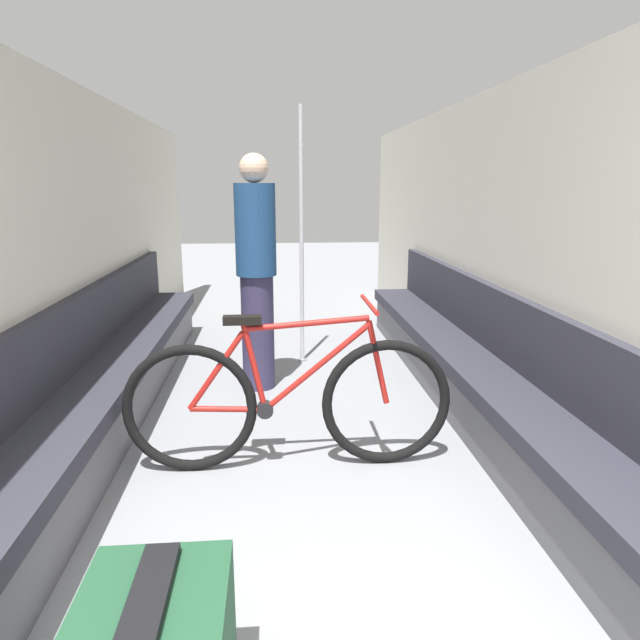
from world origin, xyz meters
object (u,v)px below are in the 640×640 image
object	(u,v)px
bench_seat_row_right	(468,368)
bicycle	(289,402)
grab_pole_near	(302,242)
passenger_standing	(256,271)
bench_seat_row_left	(111,378)

from	to	relation	value
bench_seat_row_right	bicycle	bearing A→B (deg)	-148.71
bench_seat_row_right	grab_pole_near	bearing A→B (deg)	132.77
bicycle	bench_seat_row_right	bearing A→B (deg)	17.05
bicycle	passenger_standing	distance (m)	1.43
bench_seat_row_right	passenger_standing	bearing A→B (deg)	159.89
bench_seat_row_left	bench_seat_row_right	distance (m)	2.44
bench_seat_row_right	grab_pole_near	world-z (taller)	grab_pole_near
bicycle	passenger_standing	bearing A→B (deg)	84.24
bench_seat_row_left	passenger_standing	distance (m)	1.27
bench_seat_row_right	bicycle	xyz separation A→B (m)	(-1.28, -0.78, 0.09)
grab_pole_near	bicycle	bearing A→B (deg)	-95.11
bench_seat_row_left	bench_seat_row_right	world-z (taller)	same
bicycle	passenger_standing	world-z (taller)	passenger_standing
grab_pole_near	passenger_standing	distance (m)	0.76
passenger_standing	bench_seat_row_right	bearing A→B (deg)	-37.85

